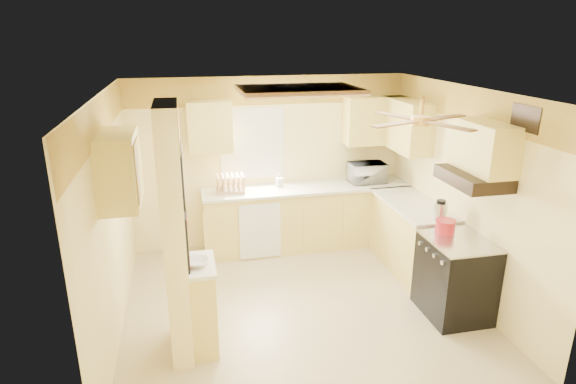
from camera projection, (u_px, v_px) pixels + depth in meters
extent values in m
plane|color=beige|center=(299.00, 304.00, 5.72)|extent=(4.00, 4.00, 0.00)
plane|color=white|center=(301.00, 91.00, 4.93)|extent=(4.00, 4.00, 0.00)
plane|color=#FFE89B|center=(269.00, 163.00, 7.08)|extent=(4.00, 0.00, 4.00)
plane|color=#FFE89B|center=(361.00, 292.00, 3.56)|extent=(4.00, 0.00, 4.00)
plane|color=#FFE89B|center=(110.00, 220.00, 4.91)|extent=(0.00, 3.80, 3.80)
plane|color=#FFE89B|center=(463.00, 193.00, 5.73)|extent=(0.00, 3.80, 3.80)
cube|color=#FFDE4B|center=(268.00, 91.00, 6.73)|extent=(4.00, 0.02, 0.40)
cube|color=#FFE89B|center=(175.00, 236.00, 4.54)|extent=(0.20, 0.70, 2.50)
cube|color=#FFE771|center=(203.00, 307.00, 4.83)|extent=(0.25, 0.55, 0.90)
cube|color=white|center=(201.00, 265.00, 4.68)|extent=(0.28, 0.58, 0.04)
cube|color=#FFE771|center=(306.00, 218.00, 7.16)|extent=(3.00, 0.60, 0.90)
cube|color=#FFE771|center=(411.00, 237.00, 6.48)|extent=(0.60, 1.40, 0.90)
cube|color=white|center=(307.00, 188.00, 7.00)|extent=(3.04, 0.64, 0.04)
cube|color=white|center=(413.00, 205.00, 6.33)|extent=(0.64, 1.44, 0.04)
cube|color=white|center=(260.00, 231.00, 6.72)|extent=(0.58, 0.02, 0.80)
cube|color=white|center=(252.00, 144.00, 6.92)|extent=(0.92, 0.02, 1.02)
cube|color=white|center=(252.00, 144.00, 6.93)|extent=(0.80, 0.02, 0.90)
cube|color=#FFE771|center=(210.00, 127.00, 6.56)|extent=(0.60, 0.35, 0.70)
cube|color=#FFE771|center=(375.00, 120.00, 7.05)|extent=(0.90, 0.35, 0.70)
cube|color=#FFE771|center=(406.00, 125.00, 6.66)|extent=(0.35, 1.00, 0.70)
cube|color=#FFE771|center=(119.00, 169.00, 4.53)|extent=(0.35, 0.75, 0.70)
cube|color=#FFE771|center=(484.00, 147.00, 4.96)|extent=(0.35, 0.76, 0.52)
cube|color=black|center=(455.00, 278.00, 5.41)|extent=(0.65, 0.76, 0.90)
cube|color=silver|center=(460.00, 241.00, 5.26)|extent=(0.66, 0.77, 0.02)
cylinder|color=silver|center=(443.00, 263.00, 5.00)|extent=(0.03, 0.05, 0.05)
cylinder|color=silver|center=(435.00, 256.00, 5.15)|extent=(0.03, 0.05, 0.05)
cylinder|color=silver|center=(428.00, 249.00, 5.30)|extent=(0.03, 0.05, 0.05)
cylinder|color=silver|center=(420.00, 243.00, 5.46)|extent=(0.03, 0.05, 0.05)
cube|color=black|center=(473.00, 178.00, 5.05)|extent=(0.50, 0.76, 0.14)
cube|color=black|center=(182.00, 174.00, 4.37)|extent=(0.02, 0.42, 0.57)
cube|color=white|center=(183.00, 174.00, 4.37)|extent=(0.01, 0.37, 0.52)
cube|color=black|center=(187.00, 240.00, 4.57)|extent=(0.02, 0.42, 0.57)
cube|color=yellow|center=(188.00, 240.00, 4.58)|extent=(0.01, 0.37, 0.52)
cube|color=brown|center=(299.00, 90.00, 5.42)|extent=(1.35, 0.95, 0.06)
cube|color=white|center=(299.00, 92.00, 5.43)|extent=(1.15, 0.75, 0.02)
cylinder|color=gold|center=(422.00, 106.00, 4.51)|extent=(0.04, 0.04, 0.16)
cylinder|color=gold|center=(421.00, 121.00, 4.55)|extent=(0.18, 0.18, 0.08)
cube|color=brown|center=(444.00, 118.00, 4.71)|extent=(0.55, 0.28, 0.01)
cube|color=brown|center=(397.00, 116.00, 4.81)|extent=(0.28, 0.55, 0.01)
cube|color=brown|center=(396.00, 124.00, 4.39)|extent=(0.55, 0.28, 0.01)
cube|color=brown|center=(448.00, 126.00, 4.30)|extent=(0.28, 0.55, 0.01)
cube|color=black|center=(526.00, 118.00, 4.56)|extent=(0.02, 0.40, 0.25)
imported|color=white|center=(367.00, 172.00, 7.17)|extent=(0.53, 0.37, 0.29)
imported|color=white|center=(196.00, 262.00, 4.63)|extent=(0.29, 0.29, 0.06)
cylinder|color=red|center=(445.00, 227.00, 5.43)|extent=(0.21, 0.21, 0.14)
cylinder|color=red|center=(446.00, 221.00, 5.41)|extent=(0.23, 0.23, 0.02)
cylinder|color=silver|center=(440.00, 211.00, 5.73)|extent=(0.16, 0.16, 0.22)
cylinder|color=black|center=(441.00, 202.00, 5.69)|extent=(0.11, 0.11, 0.03)
cube|color=#DCB07F|center=(231.00, 190.00, 6.78)|extent=(0.44, 0.35, 0.04)
cube|color=#DCB07F|center=(218.00, 184.00, 6.72)|extent=(0.02, 0.28, 0.24)
cube|color=#DCB07F|center=(223.00, 184.00, 6.73)|extent=(0.02, 0.28, 0.24)
cube|color=#DCB07F|center=(228.00, 184.00, 6.74)|extent=(0.02, 0.28, 0.24)
cube|color=#DCB07F|center=(233.00, 183.00, 6.76)|extent=(0.02, 0.28, 0.24)
cube|color=#DCB07F|center=(238.00, 183.00, 6.77)|extent=(0.02, 0.28, 0.24)
cube|color=#DCB07F|center=(243.00, 183.00, 6.79)|extent=(0.02, 0.28, 0.24)
cylinder|color=white|center=(223.00, 184.00, 6.73)|extent=(0.02, 0.24, 0.24)
cylinder|color=white|center=(233.00, 183.00, 6.76)|extent=(0.02, 0.24, 0.24)
cylinder|color=white|center=(279.00, 182.00, 6.98)|extent=(0.10, 0.10, 0.13)
cylinder|color=#DCB07F|center=(281.00, 180.00, 6.97)|extent=(0.01, 0.01, 0.21)
cylinder|color=#DCB07F|center=(279.00, 179.00, 6.98)|extent=(0.01, 0.01, 0.21)
cylinder|color=#DCB07F|center=(278.00, 180.00, 6.96)|extent=(0.01, 0.01, 0.21)
cylinder|color=#DCB07F|center=(280.00, 180.00, 6.95)|extent=(0.01, 0.01, 0.21)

